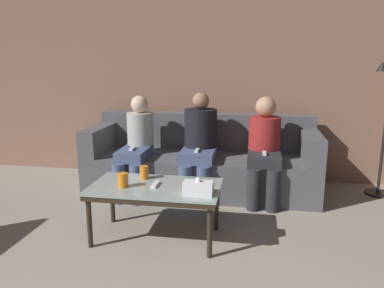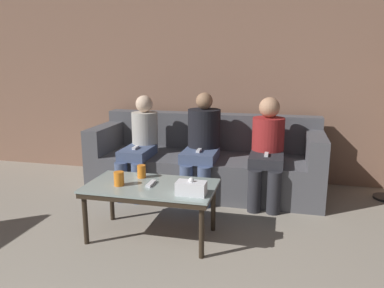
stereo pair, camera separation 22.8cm
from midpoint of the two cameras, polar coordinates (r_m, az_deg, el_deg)
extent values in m
cube|color=#8C6651|center=(4.52, 5.01, 11.13)|extent=(12.00, 0.06, 2.60)
cube|color=#515156|center=(4.15, 3.53, -4.37)|extent=(2.47, 0.87, 0.41)
cube|color=#515156|center=(4.37, 4.38, 2.03)|extent=(2.47, 0.20, 0.41)
cube|color=#515156|center=(4.40, -11.26, 1.07)|extent=(0.18, 0.87, 0.28)
cube|color=#515156|center=(4.03, 19.86, -0.52)|extent=(0.18, 0.87, 0.28)
cube|color=#8C9E99|center=(3.01, -4.09, -6.40)|extent=(1.03, 0.57, 0.02)
cube|color=#2D2319|center=(3.02, -4.09, -6.92)|extent=(1.01, 0.56, 0.04)
cylinder|color=#2D2319|center=(3.07, -13.87, -11.28)|extent=(0.04, 0.04, 0.39)
cylinder|color=#2D2319|center=(2.79, 3.87, -13.43)|extent=(0.04, 0.04, 0.39)
cylinder|color=#2D2319|center=(3.46, -10.28, -8.30)|extent=(0.04, 0.04, 0.39)
cylinder|color=#2D2319|center=(3.21, 5.32, -9.80)|extent=(0.04, 0.04, 0.39)
cylinder|color=orange|center=(3.17, -5.66, -4.20)|extent=(0.07, 0.07, 0.11)
cylinder|color=orange|center=(3.00, -8.94, -5.26)|extent=(0.08, 0.08, 0.11)
cube|color=white|center=(2.77, 2.25, -6.78)|extent=(0.22, 0.12, 0.10)
sphere|color=white|center=(2.75, 2.26, -5.56)|extent=(0.04, 0.04, 0.04)
cube|color=white|center=(3.00, -4.10, -6.05)|extent=(0.04, 0.15, 0.02)
cylinder|color=#47567A|center=(3.88, -9.05, -5.75)|extent=(0.13, 0.13, 0.41)
cylinder|color=#47567A|center=(3.81, -6.53, -5.98)|extent=(0.13, 0.13, 0.41)
cube|color=#47567A|center=(3.98, -6.69, -1.32)|extent=(0.29, 0.47, 0.10)
cylinder|color=#B7B2A8|center=(4.16, -5.64, 1.75)|extent=(0.29, 0.29, 0.45)
sphere|color=beige|center=(4.11, -5.73, 6.10)|extent=(0.19, 0.19, 0.19)
cube|color=white|center=(3.92, -6.95, -0.56)|extent=(0.04, 0.12, 0.02)
cylinder|color=#47567A|center=(3.72, 0.87, -6.36)|extent=(0.13, 0.13, 0.41)
cylinder|color=#47567A|center=(3.69, 3.61, -6.57)|extent=(0.13, 0.13, 0.41)
cube|color=#47567A|center=(3.83, 2.90, -1.81)|extent=(0.35, 0.42, 0.10)
cylinder|color=black|center=(3.99, 3.50, 1.70)|extent=(0.35, 0.35, 0.50)
sphere|color=#997051|center=(3.94, 3.56, 6.56)|extent=(0.18, 0.18, 0.18)
cube|color=white|center=(3.77, 2.79, -1.02)|extent=(0.04, 0.12, 0.02)
cylinder|color=#28282D|center=(3.64, 11.28, -7.06)|extent=(0.13, 0.13, 0.41)
cylinder|color=#28282D|center=(3.64, 14.13, -7.21)|extent=(0.13, 0.13, 0.41)
cube|color=#28282D|center=(3.77, 12.97, -2.37)|extent=(0.33, 0.42, 0.10)
cylinder|color=maroon|center=(3.94, 13.14, 0.76)|extent=(0.33, 0.33, 0.44)
sphere|color=tan|center=(3.88, 13.38, 5.43)|extent=(0.21, 0.21, 0.21)
cube|color=white|center=(3.71, 13.01, -1.57)|extent=(0.04, 0.12, 0.02)
camera|label=1|loc=(0.11, -88.12, 0.43)|focal=35.00mm
camera|label=2|loc=(0.11, 91.88, -0.43)|focal=35.00mm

